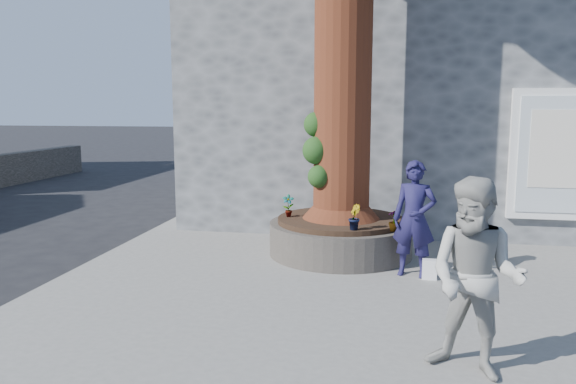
# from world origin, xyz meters

# --- Properties ---
(ground) EXTENTS (120.00, 120.00, 0.00)m
(ground) POSITION_xyz_m (0.00, 0.00, 0.00)
(ground) COLOR black
(ground) RESTS_ON ground
(pavement) EXTENTS (9.00, 8.00, 0.12)m
(pavement) POSITION_xyz_m (1.50, 1.00, 0.06)
(pavement) COLOR slate
(pavement) RESTS_ON ground
(yellow_line) EXTENTS (0.10, 30.00, 0.01)m
(yellow_line) POSITION_xyz_m (-3.05, 1.00, 0.00)
(yellow_line) COLOR yellow
(yellow_line) RESTS_ON ground
(stone_shop) EXTENTS (10.30, 8.30, 6.30)m
(stone_shop) POSITION_xyz_m (2.50, 7.20, 3.16)
(stone_shop) COLOR #505356
(stone_shop) RESTS_ON ground
(planter) EXTENTS (2.30, 2.30, 0.60)m
(planter) POSITION_xyz_m (0.80, 2.00, 0.41)
(planter) COLOR black
(planter) RESTS_ON pavement
(man) EXTENTS (0.67, 0.50, 1.64)m
(man) POSITION_xyz_m (1.92, 1.00, 0.94)
(man) COLOR #19163D
(man) RESTS_ON pavement
(woman) EXTENTS (1.07, 0.98, 1.78)m
(woman) POSITION_xyz_m (2.34, -1.94, 1.01)
(woman) COLOR #A4A49D
(woman) RESTS_ON pavement
(shopping_bag) EXTENTS (0.21, 0.13, 0.28)m
(shopping_bag) POSITION_xyz_m (2.14, 0.87, 0.26)
(shopping_bag) COLOR white
(shopping_bag) RESTS_ON pavement
(plant_a) EXTENTS (0.21, 0.16, 0.37)m
(plant_a) POSITION_xyz_m (-0.05, 1.92, 0.90)
(plant_a) COLOR gray
(plant_a) RESTS_ON planter
(plant_b) EXTENTS (0.22, 0.23, 0.37)m
(plant_b) POSITION_xyz_m (1.07, 1.15, 0.91)
(plant_b) COLOR gray
(plant_b) RESTS_ON planter
(plant_c) EXTENTS (0.23, 0.23, 0.31)m
(plant_c) POSITION_xyz_m (1.65, 1.15, 0.88)
(plant_c) COLOR gray
(plant_c) RESTS_ON planter
(plant_d) EXTENTS (0.38, 0.39, 0.34)m
(plant_d) POSITION_xyz_m (0.51, 1.95, 0.89)
(plant_d) COLOR gray
(plant_d) RESTS_ON planter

